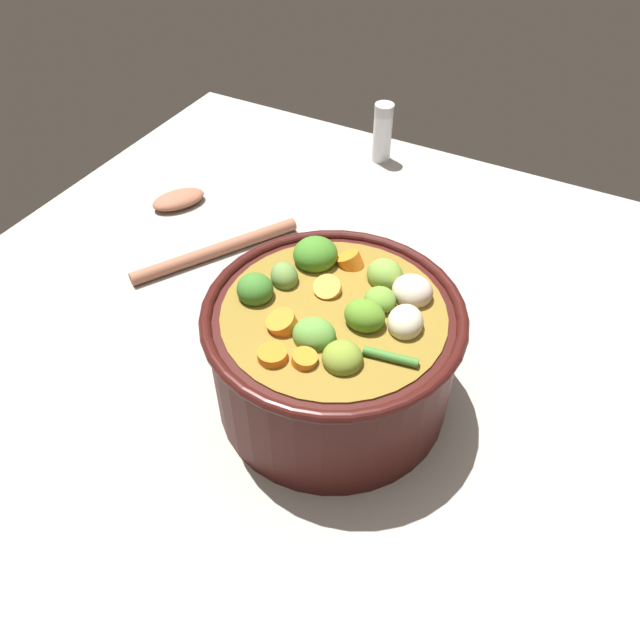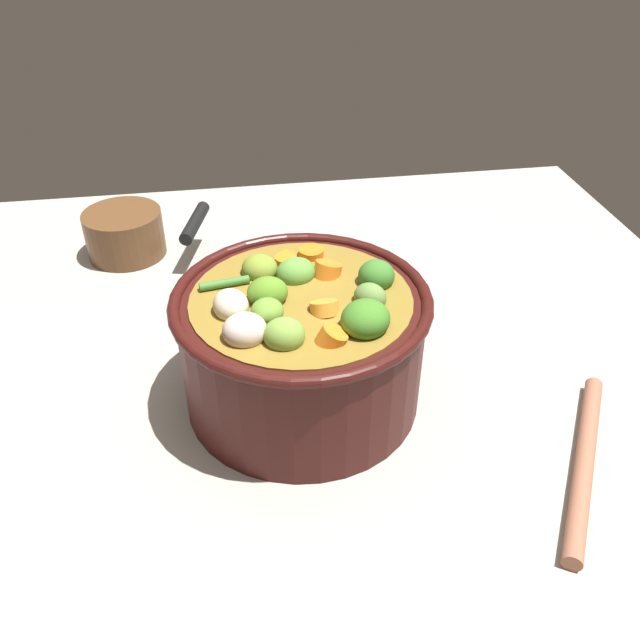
% 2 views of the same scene
% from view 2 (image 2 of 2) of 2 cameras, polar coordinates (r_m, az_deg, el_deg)
% --- Properties ---
extents(ground_plane, '(1.10, 1.10, 0.00)m').
position_cam_2_polar(ground_plane, '(0.72, -1.47, -6.54)').
color(ground_plane, '#9E998E').
extents(cooking_pot, '(0.26, 0.26, 0.16)m').
position_cam_2_polar(cooking_pot, '(0.68, -1.56, -2.12)').
color(cooking_pot, '#38110F').
rests_on(cooking_pot, ground_plane).
extents(small_saucepan, '(0.18, 0.13, 0.07)m').
position_cam_2_polar(small_saucepan, '(0.99, -16.20, 7.17)').
color(small_saucepan, brown).
rests_on(small_saucepan, ground_plane).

